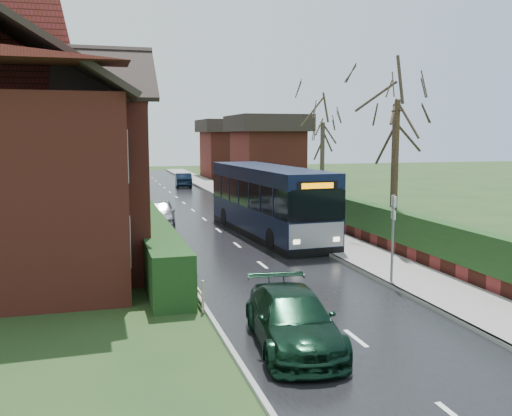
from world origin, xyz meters
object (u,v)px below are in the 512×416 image
object	(u,v)px
bus	(268,202)
car_green	(293,319)
car_silver	(158,213)
telegraph_pole	(395,177)
bus_stop_sign	(393,226)
brick_house	(15,147)

from	to	relation	value
bus	car_green	xyz separation A→B (m)	(-3.67, -14.11, -1.01)
car_silver	telegraph_pole	size ratio (longest dim) A/B	0.69
bus	bus_stop_sign	xyz separation A→B (m)	(1.13, -10.00, 0.31)
bus_stop_sign	telegraph_pole	world-z (taller)	telegraph_pole
bus	car_silver	distance (m)	6.30
bus_stop_sign	telegraph_pole	distance (m)	5.40
car_silver	telegraph_pole	distance (m)	12.91
car_silver	telegraph_pole	bearing A→B (deg)	-40.63
car_silver	bus_stop_sign	size ratio (longest dim) A/B	1.45
car_green	bus	bearing A→B (deg)	81.91
telegraph_pole	bus	bearing A→B (deg)	121.78
telegraph_pole	car_silver	bearing A→B (deg)	129.93
car_green	bus_stop_sign	distance (m)	6.45
car_silver	car_green	size ratio (longest dim) A/B	0.98
car_green	bus_stop_sign	bearing A→B (deg)	47.04
bus	brick_house	bearing A→B (deg)	-166.80
brick_house	bus	size ratio (longest dim) A/B	1.32
telegraph_pole	brick_house	bearing A→B (deg)	169.03
brick_house	car_silver	size ratio (longest dim) A/B	3.40
bus_stop_sign	bus	bearing A→B (deg)	112.15
car_silver	brick_house	bearing A→B (deg)	-122.75
car_silver	car_green	distance (m)	18.04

